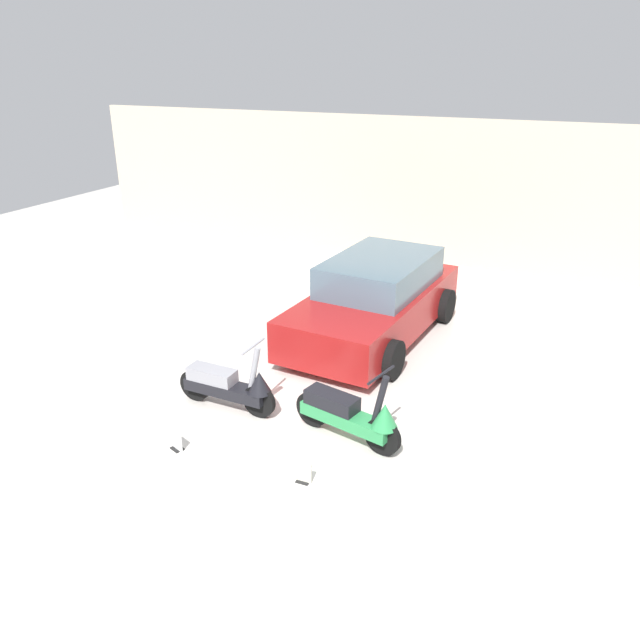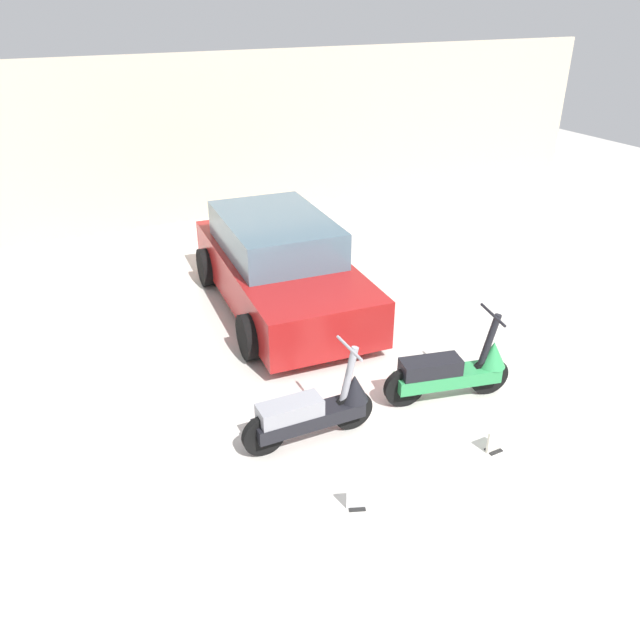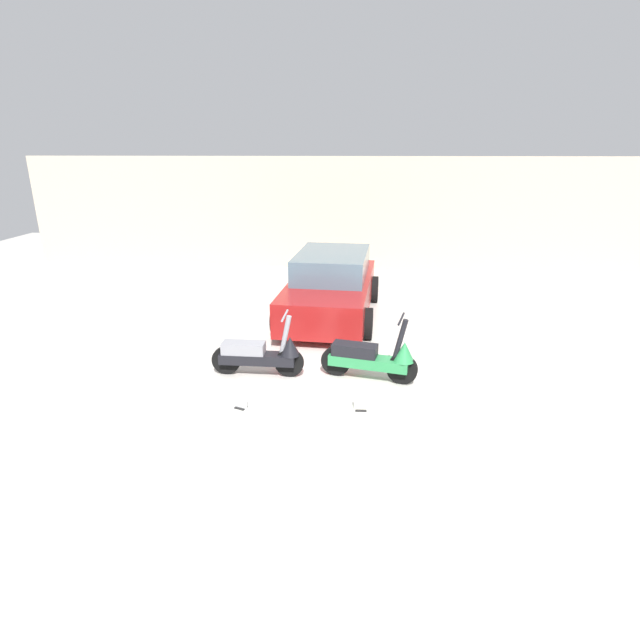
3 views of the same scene
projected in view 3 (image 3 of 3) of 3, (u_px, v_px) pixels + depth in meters
The scene contains 7 objects.
ground_plane at pixel (339, 392), 7.59m from camera, with size 28.00×28.00×0.00m, color silver.
wall_back at pixel (351, 214), 14.85m from camera, with size 19.60×0.12×3.29m, color beige.
scooter_front_left at pixel (261, 354), 8.04m from camera, with size 1.51×0.54×1.05m.
scooter_front_right at pixel (373, 357), 7.87m from camera, with size 1.54×0.66×1.09m.
car_rear_left at pixel (331, 286), 10.86m from camera, with size 2.19×4.16×1.37m.
placard_near_left_scooter at pixel (241, 401), 7.09m from camera, with size 0.20×0.17×0.26m.
placard_near_right_scooter at pixel (361, 403), 7.03m from camera, with size 0.20×0.12×0.26m.
Camera 3 is at (0.23, -6.82, 3.52)m, focal length 28.00 mm.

